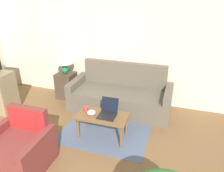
# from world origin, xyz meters

# --- Properties ---
(wall_back) EXTENTS (5.88, 0.06, 2.60)m
(wall_back) POSITION_xyz_m (-0.00, 3.74, 1.31)
(wall_back) COLOR silver
(wall_back) RESTS_ON ground_plane
(rug) EXTENTS (1.53, 1.85, 0.01)m
(rug) POSITION_xyz_m (0.75, 2.75, 0.00)
(rug) COLOR slate
(rug) RESTS_ON ground_plane
(couch) EXTENTS (2.05, 0.84, 0.93)m
(couch) POSITION_xyz_m (0.78, 3.31, 0.28)
(couch) COLOR #665B4C
(couch) RESTS_ON ground_plane
(armchair) EXTENTS (0.82, 0.75, 0.80)m
(armchair) POSITION_xyz_m (-0.15, 1.32, 0.26)
(armchair) COLOR brown
(armchair) RESTS_ON ground_plane
(side_table) EXTENTS (0.39, 0.39, 0.59)m
(side_table) POSITION_xyz_m (-0.56, 3.44, 0.30)
(side_table) COLOR #4C3D2D
(side_table) RESTS_ON ground_plane
(table_lamp) EXTENTS (0.40, 0.40, 0.45)m
(table_lamp) POSITION_xyz_m (-0.56, 3.44, 0.91)
(table_lamp) COLOR #1E8451
(table_lamp) RESTS_ON side_table
(coffee_table) EXTENTS (0.85, 0.45, 0.42)m
(coffee_table) POSITION_xyz_m (0.75, 2.27, 0.36)
(coffee_table) COLOR brown
(coffee_table) RESTS_ON ground_plane
(laptop) EXTENTS (0.29, 0.32, 0.26)m
(laptop) POSITION_xyz_m (0.83, 2.32, 0.48)
(laptop) COLOR black
(laptop) RESTS_ON coffee_table
(cup_navy) EXTENTS (0.08, 0.08, 0.10)m
(cup_navy) POSITION_xyz_m (0.45, 2.30, 0.47)
(cup_navy) COLOR #B23D38
(cup_navy) RESTS_ON coffee_table
(snack_bowl) EXTENTS (0.14, 0.14, 0.07)m
(snack_bowl) POSITION_xyz_m (0.57, 2.25, 0.46)
(snack_bowl) COLOR white
(snack_bowl) RESTS_ON coffee_table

